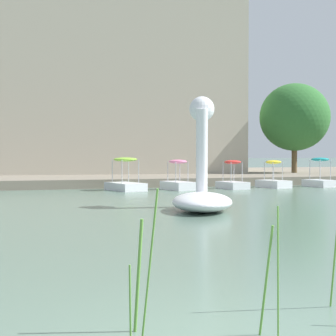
% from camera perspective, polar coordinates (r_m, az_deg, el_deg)
% --- Properties ---
extents(shore_bank_far, '(123.38, 20.04, 0.46)m').
position_cam_1_polar(shore_bank_far, '(36.86, -13.65, -0.90)').
color(shore_bank_far, slate).
rests_on(shore_bank_far, ground_plane).
extents(swan_boat, '(2.79, 3.64, 3.62)m').
position_cam_1_polar(swan_boat, '(16.72, 3.61, -1.47)').
color(swan_boat, white).
rests_on(swan_boat, ground_plane).
extents(pedal_boat_lime, '(1.75, 2.44, 1.58)m').
position_cam_1_polar(pedal_boat_lime, '(25.86, -4.52, -1.32)').
color(pedal_boat_lime, white).
rests_on(pedal_boat_lime, ground_plane).
extents(pedal_boat_pink, '(1.37, 2.10, 1.47)m').
position_cam_1_polar(pedal_boat_pink, '(26.32, 1.05, -1.40)').
color(pedal_boat_pink, white).
rests_on(pedal_boat_pink, ground_plane).
extents(pedal_boat_red, '(1.24, 1.86, 1.43)m').
position_cam_1_polar(pedal_boat_red, '(27.29, 6.83, -1.31)').
color(pedal_boat_red, white).
rests_on(pedal_boat_red, ground_plane).
extents(pedal_boat_yellow, '(1.40, 1.93, 1.42)m').
position_cam_1_polar(pedal_boat_yellow, '(28.55, 11.07, -1.27)').
color(pedal_boat_yellow, white).
rests_on(pedal_boat_yellow, ground_plane).
extents(pedal_boat_teal, '(1.36, 1.86, 1.55)m').
position_cam_1_polar(pedal_boat_teal, '(29.89, 15.76, -1.04)').
color(pedal_boat_teal, white).
rests_on(pedal_boat_teal, ground_plane).
extents(tree_broadleaf_right, '(6.61, 6.62, 6.07)m').
position_cam_1_polar(tree_broadleaf_right, '(37.79, 13.22, 5.24)').
color(tree_broadleaf_right, brown).
rests_on(tree_broadleaf_right, shore_bank_far).
extents(parked_van, '(4.37, 2.05, 1.83)m').
position_cam_1_polar(parked_van, '(36.47, -6.92, 1.02)').
color(parked_van, navy).
rests_on(parked_van, shore_bank_far).
extents(apartment_block, '(18.76, 14.63, 11.96)m').
position_cam_1_polar(apartment_block, '(40.76, -6.78, 8.10)').
color(apartment_block, '#B2A893').
rests_on(apartment_block, shore_bank_far).
extents(reed_clump_foreground, '(3.54, 1.11, 1.53)m').
position_cam_1_polar(reed_clump_foreground, '(5.62, 14.29, -10.53)').
color(reed_clump_foreground, '#568E38').
rests_on(reed_clump_foreground, ground_plane).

